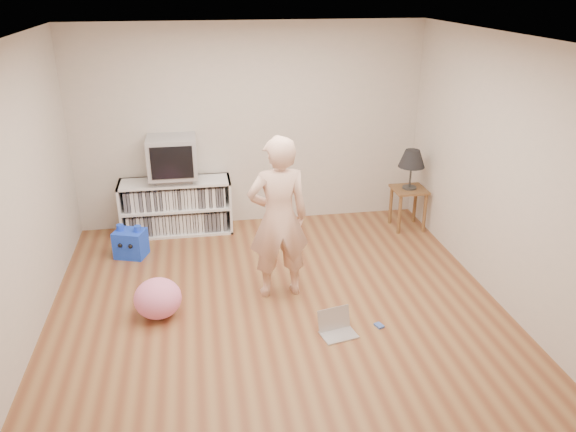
% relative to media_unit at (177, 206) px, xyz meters
% --- Properties ---
extents(ground, '(4.50, 4.50, 0.00)m').
position_rel_media_unit_xyz_m(ground, '(1.00, -2.04, -0.35)').
color(ground, brown).
rests_on(ground, ground).
extents(walls, '(4.52, 4.52, 2.60)m').
position_rel_media_unit_xyz_m(walls, '(1.00, -2.04, 0.95)').
color(walls, beige).
rests_on(walls, ground).
extents(ceiling, '(4.50, 4.50, 0.01)m').
position_rel_media_unit_xyz_m(ceiling, '(1.00, -2.04, 2.25)').
color(ceiling, white).
rests_on(ceiling, walls).
extents(media_unit, '(1.40, 0.45, 0.70)m').
position_rel_media_unit_xyz_m(media_unit, '(0.00, 0.00, 0.00)').
color(media_unit, white).
rests_on(media_unit, ground).
extents(dvd_deck, '(0.45, 0.35, 0.07)m').
position_rel_media_unit_xyz_m(dvd_deck, '(-0.00, -0.02, 0.39)').
color(dvd_deck, gray).
rests_on(dvd_deck, media_unit).
extents(crt_tv, '(0.60, 0.53, 0.50)m').
position_rel_media_unit_xyz_m(crt_tv, '(-0.00, -0.02, 0.67)').
color(crt_tv, '#9A9A9E').
rests_on(crt_tv, dvd_deck).
extents(side_table, '(0.42, 0.42, 0.55)m').
position_rel_media_unit_xyz_m(side_table, '(2.99, -0.39, 0.07)').
color(side_table, brown).
rests_on(side_table, ground).
extents(table_lamp, '(0.34, 0.34, 0.52)m').
position_rel_media_unit_xyz_m(table_lamp, '(2.99, -0.39, 0.59)').
color(table_lamp, '#333333').
rests_on(table_lamp, side_table).
extents(person, '(0.65, 0.45, 1.71)m').
position_rel_media_unit_xyz_m(person, '(1.06, -1.77, 0.50)').
color(person, beige).
rests_on(person, ground).
extents(laptop, '(0.37, 0.32, 0.22)m').
position_rel_media_unit_xyz_m(laptop, '(1.48, -2.58, -0.29)').
color(laptop, silver).
rests_on(laptop, ground).
extents(playing_cards, '(0.09, 0.11, 0.02)m').
position_rel_media_unit_xyz_m(playing_cards, '(1.91, -2.55, -0.34)').
color(playing_cards, '#4563B8').
rests_on(playing_cards, ground).
extents(plush_blue, '(0.42, 0.37, 0.40)m').
position_rel_media_unit_xyz_m(plush_blue, '(-0.54, -0.64, -0.18)').
color(plush_blue, blue).
rests_on(plush_blue, ground).
extents(plush_pink, '(0.57, 0.57, 0.39)m').
position_rel_media_unit_xyz_m(plush_pink, '(-0.16, -2.01, -0.15)').
color(plush_pink, pink).
rests_on(plush_pink, ground).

